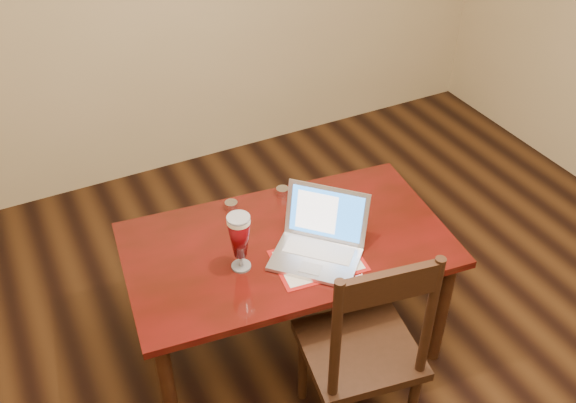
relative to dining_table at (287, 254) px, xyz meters
name	(u,v)px	position (x,y,z in m)	size (l,w,h in m)	color
room_shell	(460,71)	(0.16, -0.71, 1.16)	(4.51, 5.01, 2.71)	tan
dining_table	(287,254)	(0.00, 0.00, 0.00)	(1.50, 0.95, 0.94)	#550C0B
dining_chair	(364,350)	(0.06, -0.55, -0.10)	(0.51, 0.50, 1.06)	black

